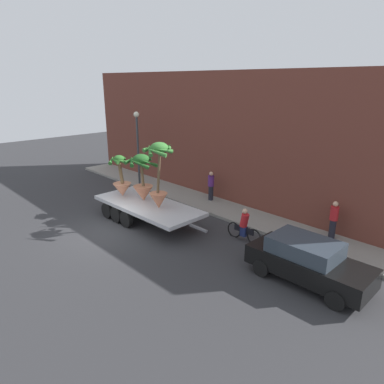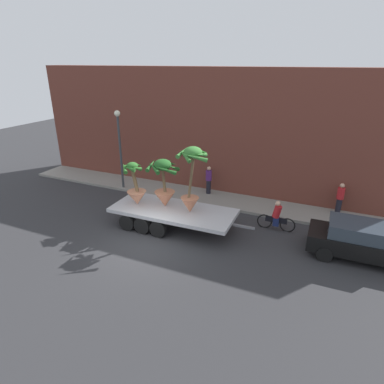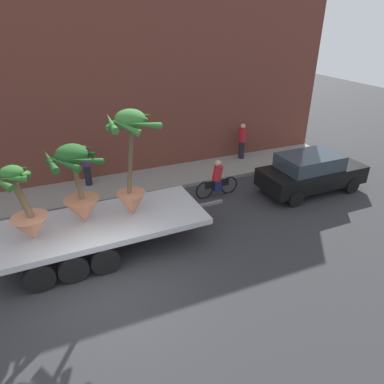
{
  "view_description": "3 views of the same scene",
  "coord_description": "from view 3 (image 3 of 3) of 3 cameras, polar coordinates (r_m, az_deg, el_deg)",
  "views": [
    {
      "loc": [
        13.78,
        -7.7,
        6.87
      ],
      "look_at": [
        2.63,
        2.94,
        1.94
      ],
      "focal_mm": 32.83,
      "sensor_mm": 36.0,
      "label": 1
    },
    {
      "loc": [
        6.93,
        -10.53,
        7.69
      ],
      "look_at": [
        1.28,
        2.19,
        2.0
      ],
      "focal_mm": 30.18,
      "sensor_mm": 36.0,
      "label": 2
    },
    {
      "loc": [
        -0.69,
        -7.05,
        6.47
      ],
      "look_at": [
        3.24,
        2.22,
        1.29
      ],
      "focal_mm": 32.63,
      "sensor_mm": 36.0,
      "label": 3
    }
  ],
  "objects": [
    {
      "name": "potted_palm_front",
      "position": [
        10.11,
        -25.45,
        -3.25
      ],
      "size": [
        1.25,
        1.13,
        2.18
      ],
      "color": "tan",
      "rests_on": "flatbed_trailer"
    },
    {
      "name": "potted_palm_middle",
      "position": [
        10.24,
        -18.06,
        0.79
      ],
      "size": [
        1.6,
        1.6,
        2.41
      ],
      "color": "#C17251",
      "rests_on": "flatbed_trailer"
    },
    {
      "name": "pedestrian_far_left",
      "position": [
        14.69,
        -16.89,
        4.31
      ],
      "size": [
        0.36,
        0.36,
        1.71
      ],
      "color": "black",
      "rests_on": "sidewalk"
    },
    {
      "name": "ground_plane",
      "position": [
        9.6,
        -13.26,
        -16.09
      ],
      "size": [
        60.0,
        60.0,
        0.0
      ],
      "primitive_type": "plane",
      "color": "#2D2D30"
    },
    {
      "name": "pedestrian_near_gate",
      "position": [
        17.01,
        8.18,
        8.32
      ],
      "size": [
        0.36,
        0.36,
        1.71
      ],
      "color": "black",
      "rests_on": "sidewalk"
    },
    {
      "name": "cyclist",
      "position": [
        13.62,
        4.14,
        1.93
      ],
      "size": [
        1.84,
        0.35,
        1.54
      ],
      "color": "black",
      "rests_on": "ground"
    },
    {
      "name": "parked_car",
      "position": [
        14.7,
        18.87,
        3.11
      ],
      "size": [
        4.29,
        1.9,
        1.58
      ],
      "color": "black",
      "rests_on": "ground"
    },
    {
      "name": "sidewalk",
      "position": [
        14.64,
        -17.86,
        -0.09
      ],
      "size": [
        24.0,
        2.2,
        0.15
      ],
      "primitive_type": "cube",
      "color": "gray",
      "rests_on": "ground"
    },
    {
      "name": "flatbed_trailer",
      "position": [
        10.8,
        -15.48,
        -5.76
      ],
      "size": [
        7.08,
        2.62,
        0.98
      ],
      "color": "#B7BABF",
      "rests_on": "ground"
    },
    {
      "name": "building_facade",
      "position": [
        15.13,
        -20.64,
        14.96
      ],
      "size": [
        24.0,
        1.2,
        7.38
      ],
      "primitive_type": "cube",
      "color": "brown",
      "rests_on": "ground"
    },
    {
      "name": "potted_palm_rear",
      "position": [
        10.09,
        -9.92,
        4.62
      ],
      "size": [
        1.5,
        1.6,
        3.22
      ],
      "color": "#C17251",
      "rests_on": "flatbed_trailer"
    }
  ]
}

